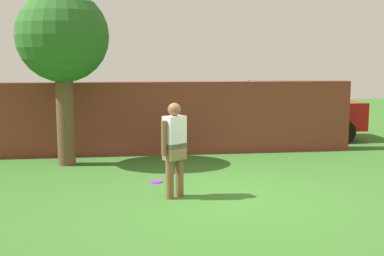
{
  "coord_description": "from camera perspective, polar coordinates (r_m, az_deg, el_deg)",
  "views": [
    {
      "loc": [
        -1.69,
        -7.83,
        2.33
      ],
      "look_at": [
        -0.47,
        1.56,
        1.0
      ],
      "focal_mm": 45.57,
      "sensor_mm": 36.0,
      "label": 1
    }
  ],
  "objects": [
    {
      "name": "ground_plane",
      "position": [
        8.34,
        4.66,
        -8.26
      ],
      "size": [
        40.0,
        40.0,
        0.0
      ],
      "primitive_type": "plane",
      "color": "#336623"
    },
    {
      "name": "brick_wall",
      "position": [
        12.16,
        -6.44,
        1.17
      ],
      "size": [
        10.88,
        0.5,
        1.79
      ],
      "primitive_type": "cube",
      "color": "brown",
      "rests_on": "ground"
    },
    {
      "name": "tree",
      "position": [
        11.06,
        -14.91,
        10.0
      ],
      "size": [
        2.0,
        2.0,
        3.84
      ],
      "color": "brown",
      "rests_on": "ground"
    },
    {
      "name": "person",
      "position": [
        8.2,
        -2.07,
        -2.08
      ],
      "size": [
        0.46,
        0.39,
        1.62
      ],
      "rotation": [
        0.0,
        0.0,
        0.61
      ],
      "color": "brown",
      "rests_on": "ground"
    },
    {
      "name": "car",
      "position": [
        14.47,
        11.07,
        2.03
      ],
      "size": [
        4.23,
        1.98,
        1.72
      ],
      "rotation": [
        0.0,
        0.0,
        3.16
      ],
      "color": "#A51111",
      "rests_on": "ground"
    },
    {
      "name": "frisbee_purple",
      "position": [
        9.44,
        -4.28,
        -6.26
      ],
      "size": [
        0.27,
        0.27,
        0.02
      ],
      "primitive_type": "cylinder",
      "color": "purple",
      "rests_on": "ground"
    }
  ]
}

